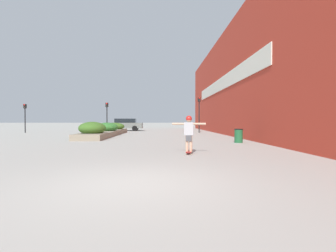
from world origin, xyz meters
name	(u,v)px	position (x,y,z in m)	size (l,w,h in m)	color
ground_plane	(133,183)	(0.00, 0.00, 0.00)	(300.00, 300.00, 0.00)	#A3A099
building_wall_right	(233,80)	(6.64, 16.55, 4.76)	(0.67, 44.92, 9.52)	#B23323
planter_box	(106,130)	(-4.25, 17.46, 0.45)	(2.13, 12.96, 1.22)	gray
skateboard	(189,152)	(1.66, 4.73, 0.07)	(0.32, 0.75, 0.09)	maroon
skateboarder	(189,130)	(1.66, 4.73, 0.94)	(1.31, 0.31, 1.40)	tan
trash_bin	(239,136)	(5.12, 9.82, 0.41)	(0.50, 0.50, 0.82)	#1E5B33
car_leftmost	(124,124)	(-4.12, 28.02, 0.82)	(4.65, 2.07, 1.54)	slate
car_center_left	(268,125)	(13.54, 26.05, 0.75)	(4.72, 1.95, 1.38)	navy
traffic_light_left	(107,112)	(-5.25, 22.76, 2.21)	(0.28, 0.30, 3.21)	black
traffic_light_right	(199,109)	(4.65, 22.68, 2.55)	(0.28, 0.30, 3.78)	black
traffic_light_far_left	(25,113)	(-13.94, 22.79, 2.11)	(0.28, 0.30, 3.05)	black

